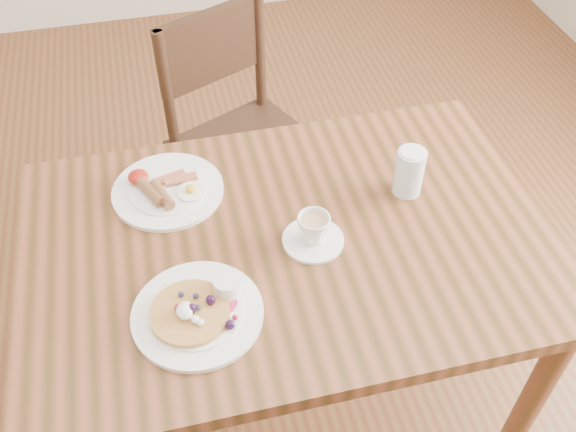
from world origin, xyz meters
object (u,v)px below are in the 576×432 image
object	(u,v)px
dining_table	(288,265)
teacup_saucer	(313,231)
breakfast_plate	(166,190)
water_glass	(409,172)
pancake_plate	(199,310)
chair_far	(241,135)

from	to	relation	value
dining_table	teacup_saucer	xyz separation A→B (m)	(0.05, -0.03, 0.13)
breakfast_plate	water_glass	bearing A→B (deg)	-12.72
teacup_saucer	pancake_plate	bearing A→B (deg)	-153.39
teacup_saucer	dining_table	bearing A→B (deg)	154.38
pancake_plate	breakfast_plate	world-z (taller)	pancake_plate
teacup_saucer	breakfast_plate	bearing A→B (deg)	142.31
pancake_plate	water_glass	distance (m)	0.60
chair_far	breakfast_plate	size ratio (longest dim) A/B	3.26
pancake_plate	breakfast_plate	bearing A→B (deg)	94.26
pancake_plate	water_glass	xyz separation A→B (m)	(0.54, 0.25, 0.05)
pancake_plate	water_glass	bearing A→B (deg)	24.48
teacup_saucer	water_glass	distance (m)	0.29
pancake_plate	dining_table	bearing A→B (deg)	36.03
dining_table	teacup_saucer	size ratio (longest dim) A/B	8.57
dining_table	pancake_plate	distance (m)	0.30
chair_far	breakfast_plate	world-z (taller)	chair_far
chair_far	breakfast_plate	distance (m)	0.62
pancake_plate	water_glass	size ratio (longest dim) A/B	2.22
pancake_plate	teacup_saucer	size ratio (longest dim) A/B	1.93
breakfast_plate	teacup_saucer	distance (m)	0.39
water_glass	teacup_saucer	bearing A→B (deg)	-157.83
water_glass	dining_table	bearing A→B (deg)	-165.36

